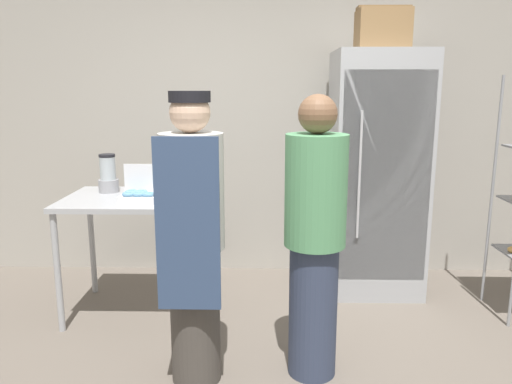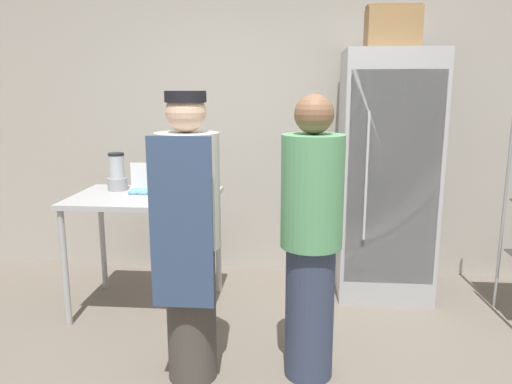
{
  "view_description": "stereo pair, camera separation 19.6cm",
  "coord_description": "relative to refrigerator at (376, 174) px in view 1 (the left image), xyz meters",
  "views": [
    {
      "loc": [
        -0.06,
        -2.27,
        1.64
      ],
      "look_at": [
        -0.12,
        0.7,
        1.01
      ],
      "focal_mm": 35.0,
      "sensor_mm": 36.0,
      "label": 1
    },
    {
      "loc": [
        0.13,
        -2.26,
        1.64
      ],
      "look_at": [
        -0.12,
        0.7,
        1.01
      ],
      "focal_mm": 35.0,
      "sensor_mm": 36.0,
      "label": 2
    }
  ],
  "objects": [
    {
      "name": "refrigerator",
      "position": [
        0.0,
        0.0,
        0.0
      ],
      "size": [
        0.72,
        0.68,
        1.92
      ],
      "color": "#ADAFB5",
      "rests_on": "ground_plane"
    },
    {
      "name": "person_customer",
      "position": [
        -0.61,
        -1.28,
        -0.14
      ],
      "size": [
        0.34,
        0.34,
        1.61
      ],
      "color": "#333D56",
      "rests_on": "ground_plane"
    },
    {
      "name": "binder_stack",
      "position": [
        -1.56,
        -0.25,
        -0.01
      ],
      "size": [
        0.33,
        0.28,
        0.16
      ],
      "color": "silver",
      "rests_on": "prep_counter"
    },
    {
      "name": "person_baker",
      "position": [
        -1.28,
        -1.36,
        -0.12
      ],
      "size": [
        0.34,
        0.36,
        1.62
      ],
      "color": "#47423D",
      "rests_on": "ground_plane"
    },
    {
      "name": "back_wall",
      "position": [
        -0.82,
        0.49,
        0.49
      ],
      "size": [
        6.4,
        0.12,
        2.89
      ],
      "primitive_type": "cube",
      "color": "#ADA89E",
      "rests_on": "ground_plane"
    },
    {
      "name": "cardboard_storage_box",
      "position": [
        -0.02,
        -0.07,
        1.11
      ],
      "size": [
        0.38,
        0.29,
        0.31
      ],
      "color": "#937047",
      "rests_on": "refrigerator"
    },
    {
      "name": "donut_box",
      "position": [
        -1.75,
        -0.63,
        -0.04
      ],
      "size": [
        0.27,
        0.2,
        0.25
      ],
      "color": "white",
      "rests_on": "prep_counter"
    },
    {
      "name": "blender_pitcher",
      "position": [
        -2.06,
        -0.31,
        0.04
      ],
      "size": [
        0.15,
        0.15,
        0.29
      ],
      "color": "#99999E",
      "rests_on": "prep_counter"
    },
    {
      "name": "prep_counter",
      "position": [
        -1.8,
        -0.47,
        -0.19
      ],
      "size": [
        1.04,
        0.75,
        0.87
      ],
      "color": "#ADAFB5",
      "rests_on": "ground_plane"
    }
  ]
}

